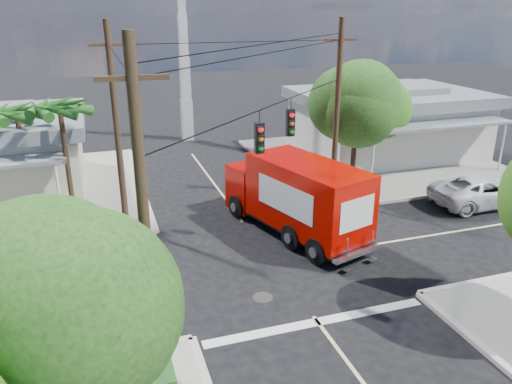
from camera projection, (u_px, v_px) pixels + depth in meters
name	position (u px, v px, depth m)	size (l,w,h in m)	color
ground	(272.00, 261.00, 19.74)	(120.00, 120.00, 0.00)	black
sidewalk_ne	(372.00, 159.00, 32.58)	(14.12, 14.12, 0.14)	gray
sidewalk_nw	(7.00, 196.00, 26.22)	(14.12, 14.12, 0.14)	gray
road_markings	(285.00, 279.00, 18.43)	(32.00, 32.00, 0.01)	beige
building_ne	(387.00, 120.00, 33.24)	(11.80, 10.20, 4.50)	silver
radio_tower	(184.00, 63.00, 35.71)	(0.80, 0.80, 17.00)	silver
tree_sw_front	(64.00, 294.00, 9.47)	(3.88, 3.78, 6.03)	#422D1C
tree_ne_front	(358.00, 101.00, 26.20)	(4.21, 4.14, 6.66)	#422D1C
tree_ne_back	(378.00, 102.00, 29.12)	(3.77, 3.66, 5.82)	#422D1C
palm_nw_front	(60.00, 111.00, 22.46)	(3.01, 3.08, 5.59)	#422D1C
palm_nw_back	(17.00, 115.00, 23.34)	(3.01, 3.08, 5.19)	#422D1C
utility_poles	(220.00, 139.00, 19.07)	(12.00, 10.68, 9.00)	#473321
vending_boxes	(346.00, 179.00, 26.92)	(1.90, 0.50, 1.10)	#A92115
delivery_truck	(296.00, 196.00, 21.57)	(4.51, 8.20, 3.41)	black
parked_car	(484.00, 191.00, 25.06)	(2.52, 5.46, 1.52)	silver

